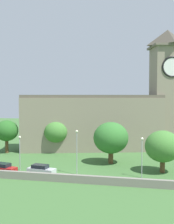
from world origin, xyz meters
TOP-DOWN VIEW (x-y plane):
  - ground_plane at (0.00, 15.00)m, footprint 200.00×200.00m
  - church at (4.43, 26.04)m, footprint 40.74×18.93m
  - quay_barrier at (0.00, -3.21)m, footprint 42.09×0.70m
  - car_red at (-10.75, -0.57)m, footprint 4.76×2.79m
  - car_silver at (-4.19, 0.08)m, footprint 4.94×2.65m
  - streetlamp_west_mid at (-8.89, 1.95)m, footprint 0.44×0.44m
  - streetlamp_central at (1.71, 1.21)m, footprint 0.44×0.44m
  - streetlamp_east_mid at (12.37, 1.64)m, footprint 0.44×0.44m
  - tree_riverside_west at (-7.74, 18.56)m, footprint 5.47×5.47m
  - tree_churchyard at (6.18, 10.51)m, footprint 6.80×6.80m
  - tree_by_tower at (-18.81, 15.90)m, footprint 5.35×5.35m
  - tree_riverside_east at (15.75, 5.72)m, footprint 6.06×6.06m

SIDE VIEW (x-z plane):
  - ground_plane at x=0.00m, z-range 0.00..0.00m
  - quay_barrier at x=0.00m, z-range 0.00..1.22m
  - car_silver at x=-4.19m, z-range 0.01..1.67m
  - car_red at x=-10.75m, z-range 0.01..1.73m
  - streetlamp_west_mid at x=-8.89m, z-range 1.11..7.22m
  - streetlamp_east_mid at x=12.37m, z-range 1.14..7.67m
  - tree_riverside_east at x=15.75m, z-range 0.88..8.15m
  - tree_riverside_west at x=-7.74m, z-range 1.16..8.47m
  - streetlamp_central at x=1.71m, z-range 1.21..8.72m
  - tree_churchyard at x=6.18m, z-range 0.97..9.09m
  - tree_by_tower at x=-18.81m, z-range 1.34..8.93m
  - church at x=4.43m, z-range -5.79..23.72m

